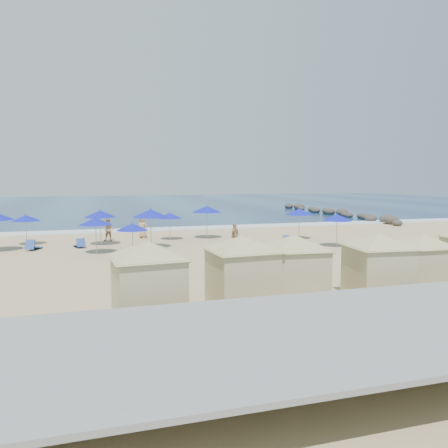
{
  "coord_description": "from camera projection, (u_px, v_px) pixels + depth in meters",
  "views": [
    {
      "loc": [
        -4.88,
        -23.89,
        4.64
      ],
      "look_at": [
        3.05,
        3.0,
        1.69
      ],
      "focal_mm": 35.0,
      "sensor_mm": 36.0,
      "label": 1
    }
  ],
  "objects": [
    {
      "name": "beach_chair_1",
      "position": [
        33.0,
        246.0,
        28.2
      ],
      "size": [
        1.02,
        1.47,
        0.74
      ],
      "color": "#2A4C9C",
      "rests_on": "ground"
    },
    {
      "name": "surf_line",
      "position": [
        153.0,
        229.0,
        39.43
      ],
      "size": [
        160.0,
        2.5,
        0.08
      ],
      "primitive_type": "cube",
      "color": "white",
      "rests_on": "ground"
    },
    {
      "name": "umbrella_9",
      "position": [
        299.0,
        212.0,
        33.08
      ],
      "size": [
        2.14,
        2.14,
        2.43
      ],
      "color": "#A5A8AD",
      "rests_on": "ground"
    },
    {
      "name": "beachgoer_3",
      "position": [
        143.0,
        227.0,
        33.88
      ],
      "size": [
        1.0,
        0.92,
        1.71
      ],
      "primitive_type": "imported",
      "rotation": [
        0.0,
        0.0,
        5.68
      ],
      "color": "tan",
      "rests_on": "ground"
    },
    {
      "name": "umbrella_2",
      "position": [
        26.0,
        218.0,
        30.24
      ],
      "size": [
        1.92,
        1.92,
        2.18
      ],
      "color": "#A5A8AD",
      "rests_on": "ground"
    },
    {
      "name": "beachgoer_1",
      "position": [
        109.0,
        230.0,
        32.22
      ],
      "size": [
        0.99,
        0.88,
        1.7
      ],
      "primitive_type": "imported",
      "rotation": [
        0.0,
        0.0,
        5.95
      ],
      "color": "tan",
      "rests_on": "ground"
    },
    {
      "name": "cabana_4",
      "position": [
        422.0,
        256.0,
        17.64
      ],
      "size": [
        4.19,
        4.19,
        2.63
      ],
      "color": "tan",
      "rests_on": "ground"
    },
    {
      "name": "ocean",
      "position": [
        124.0,
        204.0,
        77.1
      ],
      "size": [
        160.0,
        80.0,
        0.06
      ],
      "primitive_type": "cube",
      "color": "navy",
      "rests_on": "ground"
    },
    {
      "name": "umbrella_4",
      "position": [
        100.0,
        214.0,
        30.2
      ],
      "size": [
        2.21,
        2.21,
        2.51
      ],
      "color": "#A5A8AD",
      "rests_on": "ground"
    },
    {
      "name": "beach_chair_2",
      "position": [
        80.0,
        244.0,
        29.22
      ],
      "size": [
        0.88,
        1.33,
        0.68
      ],
      "color": "#2A4C9C",
      "rests_on": "ground"
    },
    {
      "name": "umbrella_5",
      "position": [
        151.0,
        213.0,
        28.74
      ],
      "size": [
        2.37,
        2.37,
        2.7
      ],
      "color": "#A5A8AD",
      "rests_on": "ground"
    },
    {
      "name": "umbrella_8",
      "position": [
        207.0,
        209.0,
        33.53
      ],
      "size": [
        2.3,
        2.3,
        2.62
      ],
      "color": "#A5A8AD",
      "rests_on": "ground"
    },
    {
      "name": "umbrella_7",
      "position": [
        170.0,
        216.0,
        32.81
      ],
      "size": [
        1.86,
        1.86,
        2.12
      ],
      "color": "#A5A8AD",
      "rests_on": "ground"
    },
    {
      "name": "seawall",
      "position": [
        289.0,
        328.0,
        11.71
      ],
      "size": [
        160.0,
        6.1,
        1.22
      ],
      "color": "gray",
      "rests_on": "ground"
    },
    {
      "name": "cabana_1",
      "position": [
        242.0,
        263.0,
        15.47
      ],
      "size": [
        4.59,
        4.59,
        2.89
      ],
      "color": "tan",
      "rests_on": "ground"
    },
    {
      "name": "cabana_3",
      "position": [
        378.0,
        258.0,
        16.61
      ],
      "size": [
        4.45,
        4.45,
        2.81
      ],
      "color": "tan",
      "rests_on": "ground"
    },
    {
      "name": "cabana_0",
      "position": [
        148.0,
        271.0,
        14.01
      ],
      "size": [
        4.6,
        4.6,
        2.9
      ],
      "color": "tan",
      "rests_on": "ground"
    },
    {
      "name": "trash_bin",
      "position": [
        217.0,
        266.0,
        21.2
      ],
      "size": [
        0.85,
        0.85,
        0.81
      ],
      "primitive_type": "cube",
      "rotation": [
        0.0,
        0.0,
        -0.05
      ],
      "color": "black",
      "rests_on": "ground"
    },
    {
      "name": "rock_jetty",
      "position": [
        334.0,
        212.0,
        55.12
      ],
      "size": [
        2.56,
        26.66,
        0.96
      ],
      "color": "#2E2A27",
      "rests_on": "ground"
    },
    {
      "name": "umbrella_3",
      "position": [
        96.0,
        221.0,
        26.74
      ],
      "size": [
        2.03,
        2.03,
        2.32
      ],
      "color": "#A5A8AD",
      "rests_on": "ground"
    },
    {
      "name": "beach_chair_5",
      "position": [
        285.0,
        240.0,
        31.35
      ],
      "size": [
        0.63,
        1.17,
        0.62
      ],
      "color": "#2A4C9C",
      "rests_on": "ground"
    },
    {
      "name": "cabana_2",
      "position": [
        294.0,
        260.0,
        16.12
      ],
      "size": [
        4.49,
        4.49,
        2.83
      ],
      "color": "tan",
      "rests_on": "ground"
    },
    {
      "name": "ground",
      "position": [
        187.0,
        261.0,
        24.65
      ],
      "size": [
        160.0,
        160.0,
        0.0
      ],
      "primitive_type": "plane",
      "color": "tan",
      "rests_on": "ground"
    },
    {
      "name": "umbrella_10",
      "position": [
        337.0,
        217.0,
        29.42
      ],
      "size": [
        2.03,
        2.03,
        2.31
      ],
      "color": "#A5A8AD",
      "rests_on": "ground"
    },
    {
      "name": "beach_chair_3",
      "position": [
        149.0,
        257.0,
        24.35
      ],
      "size": [
        1.05,
        1.47,
        0.74
      ],
      "color": "#2A4C9C",
      "rests_on": "ground"
    },
    {
      "name": "beach_chair_4",
      "position": [
        234.0,
        245.0,
        28.98
      ],
      "size": [
        0.83,
        1.36,
        0.7
      ],
      "color": "#2A4C9C",
      "rests_on": "ground"
    },
    {
      "name": "beachgoer_2",
      "position": [
        235.0,
        235.0,
        29.12
      ],
      "size": [
        0.99,
        1.0,
        1.7
      ],
      "primitive_type": "imported",
      "rotation": [
        0.0,
        0.0,
        3.95
      ],
      "color": "tan",
      "rests_on": "ground"
    },
    {
      "name": "umbrella_6",
      "position": [
        132.0,
        227.0,
        25.37
      ],
      "size": [
        1.84,
        1.84,
        2.1
      ],
      "color": "#A5A8AD",
      "rests_on": "ground"
    }
  ]
}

